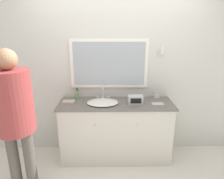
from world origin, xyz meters
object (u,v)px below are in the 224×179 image
at_px(sink_basin, 103,102).
at_px(picture_frame, 157,96).
at_px(soap_bottle, 77,94).
at_px(appliance_box, 135,99).
at_px(person, 14,109).

bearing_deg(sink_basin, picture_frame, 11.64).
bearing_deg(soap_bottle, picture_frame, -1.06).
distance_m(appliance_box, person, 1.55).
height_order(picture_frame, person, person).
distance_m(appliance_box, picture_frame, 0.39).
bearing_deg(picture_frame, soap_bottle, 178.94).
xyz_separation_m(soap_bottle, picture_frame, (1.20, -0.02, -0.01)).
xyz_separation_m(sink_basin, picture_frame, (0.81, 0.17, 0.04)).
distance_m(sink_basin, person, 1.15).
bearing_deg(person, appliance_box, 23.44).
height_order(sink_basin, appliance_box, sink_basin).
height_order(soap_bottle, appliance_box, soap_bottle).
relative_size(appliance_box, person, 0.12).
bearing_deg(sink_basin, soap_bottle, 153.86).
height_order(soap_bottle, person, person).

